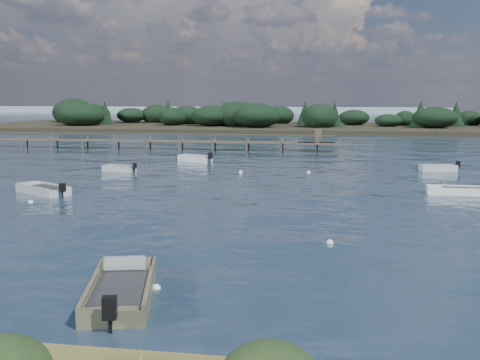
% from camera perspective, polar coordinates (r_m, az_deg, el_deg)
% --- Properties ---
extents(ground, '(400.00, 400.00, 0.00)m').
position_cam_1_polar(ground, '(85.78, 5.05, 3.46)').
color(ground, '#152231').
rests_on(ground, ground).
extents(tender_far_grey, '(3.32, 1.92, 1.05)m').
position_cam_1_polar(tender_far_grey, '(54.23, -11.39, 0.97)').
color(tender_far_grey, '#A5AAAC').
rests_on(tender_far_grey, ground).
extents(dinghy_mid_grey, '(4.59, 3.75, 1.20)m').
position_cam_1_polar(dinghy_mid_grey, '(42.94, -18.17, -1.02)').
color(dinghy_mid_grey, '#A5AAAC').
rests_on(dinghy_mid_grey, ground).
extents(dinghy_mid_white_b, '(4.41, 1.69, 1.09)m').
position_cam_1_polar(dinghy_mid_white_b, '(43.14, 19.95, -1.09)').
color(dinghy_mid_white_b, silver).
rests_on(dinghy_mid_white_b, ground).
extents(tender_far_white, '(3.87, 2.70, 1.32)m').
position_cam_1_polar(tender_far_white, '(61.41, -4.29, 1.92)').
color(tender_far_white, silver).
rests_on(tender_far_white, ground).
extents(dinghy_near_olive, '(3.23, 5.81, 1.39)m').
position_cam_1_polar(dinghy_near_olive, '(20.20, -11.18, -10.45)').
color(dinghy_near_olive, '#6E6949').
rests_on(dinghy_near_olive, ground).
extents(tender_far_grey_b, '(3.56, 1.83, 1.19)m').
position_cam_1_polar(tender_far_grey_b, '(55.85, 18.27, 0.95)').
color(tender_far_grey_b, '#A5AAAC').
rests_on(tender_far_grey_b, ground).
extents(buoy_a, '(0.32, 0.32, 0.32)m').
position_cam_1_polar(buoy_a, '(21.04, -7.96, -10.16)').
color(buoy_a, white).
rests_on(buoy_a, ground).
extents(buoy_b, '(0.32, 0.32, 0.32)m').
position_cam_1_polar(buoy_b, '(27.38, 8.53, -5.93)').
color(buoy_b, white).
rests_on(buoy_b, ground).
extents(buoy_c, '(0.32, 0.32, 0.32)m').
position_cam_1_polar(buoy_c, '(39.57, -19.23, -2.03)').
color(buoy_c, white).
rests_on(buoy_c, ground).
extents(buoy_e, '(0.32, 0.32, 0.32)m').
position_cam_1_polar(buoy_e, '(52.30, 0.06, 0.71)').
color(buoy_e, white).
rests_on(buoy_e, ground).
extents(buoy_extra_a, '(0.32, 0.32, 0.32)m').
position_cam_1_polar(buoy_extra_a, '(52.52, 6.52, 0.69)').
color(buoy_extra_a, white).
rests_on(buoy_extra_a, ground).
extents(jetty, '(64.50, 3.20, 3.40)m').
position_cam_1_polar(jetty, '(78.82, -11.67, 3.66)').
color(jetty, '#4D4338').
rests_on(jetty, ground).
extents(far_headland, '(190.00, 40.00, 5.80)m').
position_cam_1_polar(far_headland, '(126.65, 17.96, 5.40)').
color(far_headland, black).
rests_on(far_headland, ground).
extents(distant_haze, '(280.00, 20.00, 2.40)m').
position_cam_1_polar(distant_haze, '(273.08, -11.20, 6.31)').
color(distant_haze, '#8295A1').
rests_on(distant_haze, ground).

